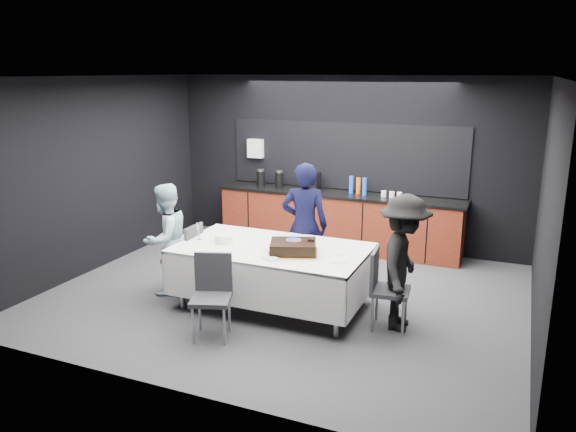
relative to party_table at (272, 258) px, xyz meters
The scene contains 18 objects.
ground 0.76m from the party_table, 90.00° to the left, with size 6.00×6.00×0.00m, color #3D3D42.
room_shell 1.28m from the party_table, 90.00° to the left, with size 6.04×5.04×2.82m.
kitchenette 2.62m from the party_table, 90.35° to the left, with size 4.10×0.64×2.05m.
party_table is the anchor object (origin of this frame).
cake_assembly 0.41m from the party_table, 20.14° to the right, with size 0.70×0.64×0.18m.
plate_stack 0.67m from the party_table, behind, with size 0.23×0.23×0.10m, color white.
loose_plate_near 0.55m from the party_table, 141.83° to the right, with size 0.21×0.21×0.01m, color white.
loose_plate_right_a 0.86m from the party_table, ahead, with size 0.19×0.19×0.01m, color white.
loose_plate_right_b 0.96m from the party_table, 12.29° to the right, with size 0.20×0.20×0.01m, color white.
loose_plate_far 0.41m from the party_table, 79.15° to the left, with size 0.20×0.20×0.01m, color white.
fork_pile 0.50m from the party_table, 67.61° to the right, with size 0.17×0.11×0.03m, color white.
champagne_flute 1.03m from the party_table, behind, with size 0.06×0.06×0.22m.
chair_left 1.23m from the party_table, behind, with size 0.44×0.44×0.92m.
chair_right 1.41m from the party_table, ahead, with size 0.46×0.46×0.92m.
chair_near 1.01m from the party_table, 106.85° to the right, with size 0.54×0.54×0.92m.
person_center 0.83m from the party_table, 81.63° to the left, with size 0.62×0.41×1.71m, color black.
person_left 1.48m from the party_table, behind, with size 0.71×0.56×1.47m, color silver.
person_right 1.61m from the party_table, ahead, with size 1.01×0.58×1.56m, color black.
Camera 1 is at (2.74, -6.35, 2.87)m, focal length 35.00 mm.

